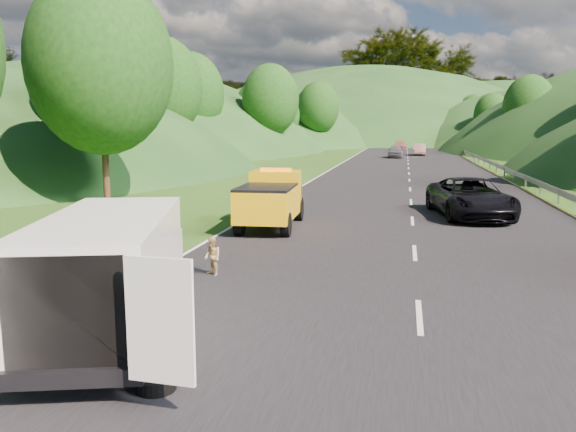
% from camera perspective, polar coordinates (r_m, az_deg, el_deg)
% --- Properties ---
extents(ground, '(320.00, 320.00, 0.00)m').
position_cam_1_polar(ground, '(14.16, 0.69, -6.82)').
color(ground, '#38661E').
rests_on(ground, ground).
extents(road_surface, '(14.00, 200.00, 0.02)m').
position_cam_1_polar(road_surface, '(53.50, 12.15, 4.76)').
color(road_surface, black).
rests_on(road_surface, ground).
extents(guardrail, '(0.06, 140.00, 1.52)m').
position_cam_1_polar(guardrail, '(66.42, 18.43, 5.30)').
color(guardrail, gray).
rests_on(guardrail, ground).
extents(tree_line_left, '(14.00, 140.00, 14.00)m').
position_cam_1_polar(tree_line_left, '(76.57, -4.72, 6.18)').
color(tree_line_left, '#295C1B').
rests_on(tree_line_left, ground).
extents(hills_backdrop, '(201.00, 288.60, 44.00)m').
position_cam_1_polar(hills_backdrop, '(148.16, 13.32, 7.37)').
color(hills_backdrop, '#2D5B23').
rests_on(hills_backdrop, ground).
extents(tow_truck, '(2.23, 5.30, 2.24)m').
position_cam_1_polar(tow_truck, '(21.62, -1.69, 1.69)').
color(tow_truck, black).
rests_on(tow_truck, ground).
extents(white_van, '(4.52, 6.98, 2.30)m').
position_cam_1_polar(white_van, '(10.92, -17.52, -5.02)').
color(white_van, black).
rests_on(white_van, ground).
extents(woman, '(0.59, 0.66, 1.48)m').
position_cam_1_polar(woman, '(15.19, -11.23, -5.88)').
color(woman, white).
rests_on(woman, ground).
extents(child, '(0.63, 0.62, 1.02)m').
position_cam_1_polar(child, '(14.91, -7.66, -6.07)').
color(child, tan).
rests_on(child, ground).
extents(worker, '(1.14, 0.81, 1.60)m').
position_cam_1_polar(worker, '(9.88, -15.42, -14.39)').
color(worker, black).
rests_on(worker, ground).
extents(suitcase, '(0.44, 0.31, 0.65)m').
position_cam_1_polar(suitcase, '(14.80, -15.13, -5.13)').
color(suitcase, '#4F4E3B').
rests_on(suitcase, ground).
extents(spare_tire, '(0.60, 0.60, 0.20)m').
position_cam_1_polar(spare_tire, '(8.94, -13.25, -16.89)').
color(spare_tire, black).
rests_on(spare_tire, ground).
extents(passing_suv, '(3.73, 6.35, 1.66)m').
position_cam_1_polar(passing_suv, '(25.49, 17.93, -0.10)').
color(passing_suv, black).
rests_on(passing_suv, ground).
extents(dist_car_a, '(1.81, 4.50, 1.53)m').
position_cam_1_polar(dist_car_a, '(70.97, 10.84, 5.82)').
color(dist_car_a, '#4D4F52').
rests_on(dist_car_a, ground).
extents(dist_car_b, '(1.62, 4.65, 1.53)m').
position_cam_1_polar(dist_car_b, '(77.90, 13.16, 6.02)').
color(dist_car_b, '#805755').
rests_on(dist_car_b, ground).
extents(dist_car_c, '(2.01, 4.94, 1.43)m').
position_cam_1_polar(dist_car_c, '(96.58, 11.34, 6.64)').
color(dist_car_c, '#9B4D4F').
rests_on(dist_car_c, ground).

